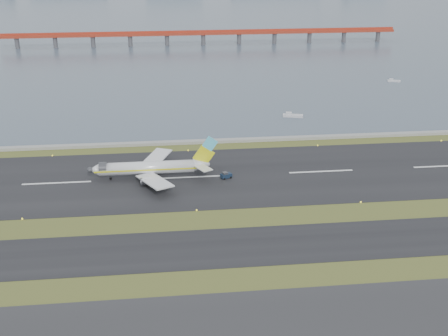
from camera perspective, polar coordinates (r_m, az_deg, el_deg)
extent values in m
plane|color=#364C1B|center=(142.94, -2.60, -5.74)|extent=(1000.00, 1000.00, 0.00)
cube|color=black|center=(132.49, -2.25, -8.18)|extent=(1000.00, 18.00, 0.10)
cube|color=black|center=(169.89, -3.28, -0.94)|extent=(1000.00, 45.00, 0.10)
cube|color=gray|center=(197.58, -3.77, 2.64)|extent=(1000.00, 2.50, 1.00)
cube|color=#434F5F|center=(589.56, -5.71, 15.91)|extent=(1400.00, 800.00, 1.30)
cube|color=#A22E1B|center=(381.39, -2.12, 13.50)|extent=(260.00, 5.00, 1.60)
cube|color=#A22E1B|center=(381.16, -2.13, 13.72)|extent=(260.00, 0.40, 1.40)
cylinder|color=#4C4C51|center=(387.31, -16.75, 12.05)|extent=(2.80, 2.80, 7.00)
cylinder|color=#4C4C51|center=(382.13, -2.11, 12.84)|extent=(2.80, 2.80, 7.00)
cylinder|color=#4C4C51|center=(400.59, 12.07, 12.82)|extent=(2.80, 2.80, 7.00)
cylinder|color=white|center=(169.10, -7.81, 0.03)|extent=(28.00, 3.80, 3.80)
cone|color=white|center=(170.37, -13.05, -0.19)|extent=(3.20, 3.80, 3.80)
cone|color=white|center=(169.18, -2.33, 0.36)|extent=(5.00, 3.80, 3.80)
cube|color=yellow|center=(167.33, -7.82, -0.22)|extent=(31.00, 0.06, 0.45)
cube|color=yellow|center=(170.87, -7.80, 0.28)|extent=(31.00, 0.06, 0.45)
cube|color=white|center=(161.49, -7.07, -1.32)|extent=(11.31, 15.89, 1.66)
cube|color=white|center=(177.18, -7.04, 0.90)|extent=(11.31, 15.89, 1.66)
cylinder|color=#3A3A3F|center=(164.31, -7.63, -1.37)|extent=(4.20, 2.10, 2.10)
cylinder|color=#3A3A3F|center=(175.35, -7.58, 0.21)|extent=(4.20, 2.10, 2.10)
cube|color=yellow|center=(168.16, -2.07, 1.28)|extent=(6.80, 0.35, 6.85)
cube|color=#53CBEC|center=(166.98, -1.44, 2.49)|extent=(4.85, 0.37, 4.90)
cube|color=white|center=(165.51, -2.13, 0.02)|extent=(5.64, 6.80, 0.22)
cube|color=white|center=(172.53, -2.32, 0.99)|extent=(5.64, 6.80, 0.22)
cylinder|color=black|center=(171.03, -11.44, -1.07)|extent=(0.80, 0.28, 0.80)
cylinder|color=black|center=(167.63, -7.26, -1.24)|extent=(1.00, 0.38, 1.00)
cylinder|color=black|center=(172.77, -7.24, -0.50)|extent=(1.00, 0.38, 1.00)
cube|color=#142337|center=(168.59, 0.22, -0.77)|extent=(3.70, 2.98, 1.22)
cube|color=#3A3A3F|center=(168.08, 0.10, -0.55)|extent=(1.91, 1.96, 0.71)
cylinder|color=black|center=(167.66, 0.03, -1.12)|extent=(0.77, 0.57, 0.71)
cylinder|color=black|center=(168.94, -0.25, -0.93)|extent=(0.77, 0.57, 0.71)
cylinder|color=black|center=(168.69, 0.68, -0.97)|extent=(0.77, 0.57, 0.71)
cylinder|color=black|center=(169.97, 0.40, -0.78)|extent=(0.77, 0.57, 0.71)
cube|color=silver|center=(228.32, 7.02, 5.28)|extent=(8.41, 4.49, 1.03)
cube|color=silver|center=(228.09, 6.60, 5.53)|extent=(2.69, 2.36, 1.03)
cube|color=silver|center=(295.58, 16.88, 8.46)|extent=(6.56, 3.71, 0.80)
cube|color=silver|center=(295.27, 16.64, 8.61)|extent=(2.13, 1.89, 0.80)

